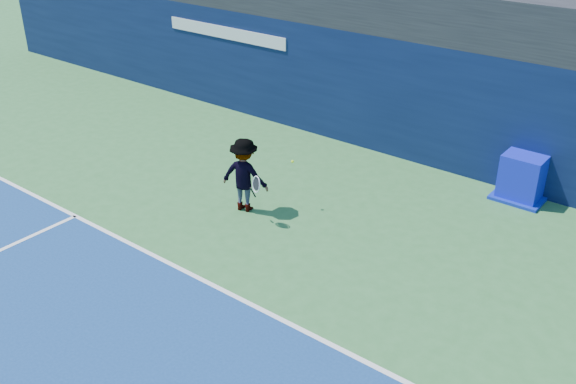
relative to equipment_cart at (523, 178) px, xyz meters
name	(u,v)px	position (x,y,z in m)	size (l,w,h in m)	color
baseline	(251,304)	(-2.18, -6.79, -0.47)	(24.00, 0.10, 0.01)	white
stadium_band	(481,11)	(-2.18, 1.71, 3.12)	(36.00, 3.00, 1.20)	black
back_wall_assembly	(452,106)	(-2.18, 0.71, 1.02)	(36.00, 1.03, 3.00)	#0A1538
equipment_cart	(523,178)	(0.00, 0.00, 0.00)	(1.11, 1.11, 1.06)	#0E16C6
tennis_player	(244,175)	(-4.53, -4.27, 0.34)	(1.33, 0.87, 1.65)	white
tennis_ball	(292,161)	(-3.79, -3.55, 0.61)	(0.06, 0.06, 0.06)	#C4F81B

